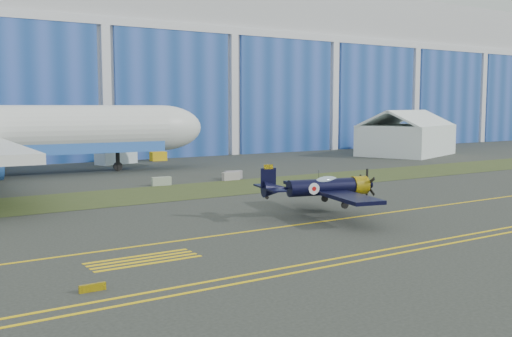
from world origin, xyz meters
TOP-DOWN VIEW (x-y plane):
  - ground at (0.00, 0.00)m, footprint 260.00×260.00m
  - grass_median at (0.00, 14.00)m, footprint 260.00×10.00m
  - hangar at (0.00, 71.79)m, footprint 220.00×45.70m
  - taxiway_centreline at (0.00, -5.00)m, footprint 200.00×0.20m
  - edge_line_near at (0.00, -14.50)m, footprint 80.00×0.20m
  - edge_line_far at (0.00, -13.50)m, footprint 80.00×0.20m
  - hold_short_ladder at (-18.00, -8.10)m, footprint 6.00×2.40m
  - guard_board_left at (-22.00, -12.00)m, footprint 1.20×0.15m
  - warbird at (-1.90, -3.35)m, footprint 12.55×14.12m
  - tent at (45.84, 32.80)m, footprint 19.43×16.91m
  - shipping_container at (-0.55, 44.17)m, footprint 6.34×4.30m
  - tug at (6.51, 45.59)m, footprint 2.36×1.53m
  - gse_box at (48.43, 45.84)m, footprint 3.40×2.15m
  - barrier_a at (-4.82, 19.07)m, footprint 2.05×0.80m
  - barrier_b at (3.52, 19.08)m, footprint 2.01×0.64m
  - barrier_c at (4.46, 20.16)m, footprint 2.06×0.86m

SIDE VIEW (x-z plane):
  - ground at x=0.00m, z-range 0.00..0.00m
  - taxiway_centreline at x=0.00m, z-range 0.00..0.02m
  - edge_line_near at x=0.00m, z-range 0.00..0.02m
  - edge_line_far at x=0.00m, z-range 0.00..0.02m
  - hold_short_ladder at x=-18.00m, z-range 0.00..0.02m
  - grass_median at x=0.00m, z-range 0.01..0.03m
  - guard_board_left at x=-22.00m, z-range 0.00..0.35m
  - barrier_a at x=-4.82m, z-range 0.00..0.90m
  - barrier_b at x=3.52m, z-range 0.00..0.90m
  - barrier_c at x=4.46m, z-range 0.00..0.90m
  - tug at x=6.51m, z-range 0.00..1.35m
  - gse_box at x=48.43m, z-range 0.00..1.91m
  - shipping_container at x=-0.55m, z-range 0.00..2.55m
  - warbird at x=-1.90m, z-range 0.38..4.00m
  - tent at x=45.84m, z-range 0.00..7.55m
  - hangar at x=0.00m, z-range -0.04..29.96m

